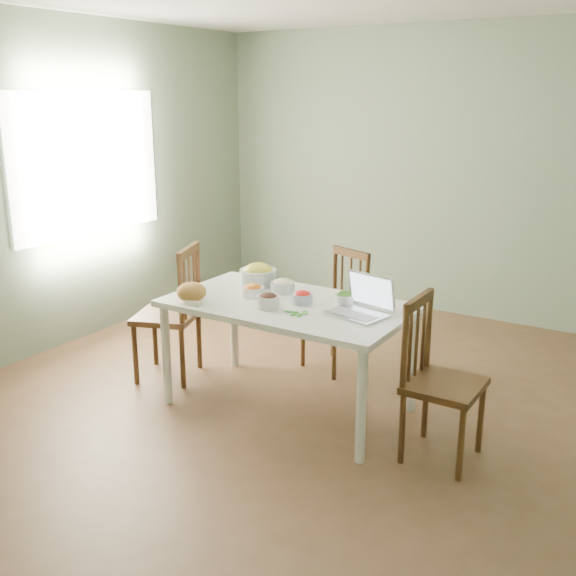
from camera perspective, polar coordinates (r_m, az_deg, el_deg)
The scene contains 19 objects.
floor at distance 4.70m, azimuth 3.06°, elevation -10.12°, with size 5.00×5.00×0.00m, color #533721.
wall_back at distance 6.56m, azimuth 14.07°, elevation 9.33°, with size 5.00×0.00×2.70m, color slate.
wall_left at distance 5.88m, azimuth -18.76°, elevation 8.22°, with size 0.00×5.00×2.70m, color slate.
window_left at distance 6.04m, azimuth -16.56°, elevation 10.03°, with size 0.04×1.60×1.20m, color white.
dining_table at distance 4.56m, azimuth 0.00°, elevation -5.74°, with size 1.60×0.90×0.75m, color white, non-canonical shape.
chair_far at distance 5.20m, azimuth 3.92°, elevation -1.98°, with size 0.41×0.39×0.92m, color #331D0A, non-canonical shape.
chair_left at distance 5.09m, azimuth -10.28°, elevation -2.05°, with size 0.45×0.43×1.01m, color #331D0A, non-canonical shape.
chair_right at distance 4.00m, azimuth 13.15°, elevation -7.73°, with size 0.43×0.41×0.97m, color #331D0A, non-canonical shape.
bread_boule at distance 4.49m, azimuth -8.18°, elevation -0.33°, with size 0.20×0.20×0.13m, color #B68235.
butter_stick at distance 4.41m, azimuth -8.02°, elevation -1.29°, with size 0.12×0.03×0.03m, color beige.
bowl_squash at distance 4.83m, azimuth -2.54°, elevation 1.15°, with size 0.27×0.27×0.15m, color yellow, non-canonical shape.
bowl_carrot at distance 4.56m, azimuth -2.99°, elevation -0.21°, with size 0.15×0.15×0.08m, color #D87700, non-canonical shape.
bowl_onion at distance 4.66m, azimuth -0.45°, elevation 0.22°, with size 0.17×0.17×0.09m, color beige, non-canonical shape.
bowl_mushroom at distance 4.32m, azimuth -1.73°, elevation -1.06°, with size 0.15×0.15×0.10m, color black, non-canonical shape.
bowl_redpep at distance 4.41m, azimuth 1.22°, elevation -0.78°, with size 0.14×0.14×0.08m, color #B90018, non-canonical shape.
bowl_broccoli at distance 4.42m, azimuth 4.80°, elevation -0.82°, with size 0.13×0.13×0.08m, color #1E421B, non-canonical shape.
flatbread at distance 4.58m, azimuth 5.56°, elevation -0.65°, with size 0.19×0.19×0.02m, color #C3B28D.
basil_bunch at distance 4.22m, azimuth 0.55°, elevation -2.02°, with size 0.18×0.18×0.02m, color #187812, non-canonical shape.
laptop at distance 4.16m, azimuth 5.88°, elevation -0.74°, with size 0.35×0.29×0.24m, color silver, non-canonical shape.
Camera 1 is at (2.02, -3.69, 2.08)m, focal length 41.97 mm.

